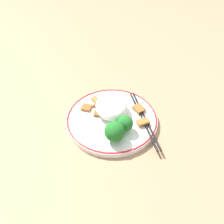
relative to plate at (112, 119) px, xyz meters
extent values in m
plane|color=#9E7A56|center=(0.00, 0.00, -0.01)|extent=(3.00, 3.00, 0.00)
cylinder|color=white|center=(0.00, 0.00, 0.00)|extent=(0.26, 0.26, 0.02)
torus|color=red|center=(0.00, 0.00, 0.01)|extent=(0.26, 0.26, 0.00)
ellipsoid|color=white|center=(-0.02, 0.00, 0.03)|extent=(0.11, 0.09, 0.05)
cylinder|color=#7FB756|center=(0.08, 0.00, 0.01)|extent=(0.01, 0.01, 0.01)
sphere|color=#1E6B23|center=(0.08, 0.00, 0.04)|extent=(0.05, 0.05, 0.05)
cylinder|color=#7FB756|center=(0.05, 0.03, 0.01)|extent=(0.02, 0.02, 0.01)
sphere|color=#1E6B23|center=(0.05, 0.03, 0.03)|extent=(0.04, 0.04, 0.04)
cube|color=#9E6633|center=(-0.07, -0.04, 0.01)|extent=(0.03, 0.03, 0.01)
cube|color=brown|center=(-0.01, -0.04, 0.01)|extent=(0.02, 0.03, 0.01)
cube|color=brown|center=(-0.04, -0.07, 0.01)|extent=(0.03, 0.04, 0.01)
cube|color=#9E6633|center=(0.03, 0.08, 0.01)|extent=(0.03, 0.04, 0.01)
cube|color=#995B28|center=(-0.02, 0.08, 0.01)|extent=(0.04, 0.04, 0.01)
cube|color=brown|center=(-0.05, -0.04, 0.01)|extent=(0.03, 0.03, 0.01)
cylinder|color=black|center=(0.01, 0.09, 0.01)|extent=(0.23, 0.04, 0.01)
cylinder|color=black|center=(0.02, 0.08, 0.01)|extent=(0.23, 0.04, 0.01)
camera|label=1|loc=(0.44, -0.03, 0.44)|focal=35.00mm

